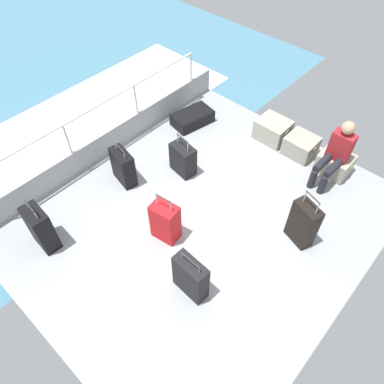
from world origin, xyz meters
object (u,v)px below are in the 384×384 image
(suitcase_2, at_px, (123,167))
(suitcase_4, at_px, (192,118))
(passenger_seated, at_px, (336,152))
(suitcase_6, at_px, (191,277))
(suitcase_1, at_px, (183,159))
(suitcase_0, at_px, (303,223))
(cargo_crate_2, at_px, (335,163))
(cargo_crate_0, at_px, (273,130))
(suitcase_5, at_px, (165,222))
(cargo_crate_1, at_px, (301,146))
(suitcase_3, at_px, (41,228))

(suitcase_2, distance_m, suitcase_4, 1.84)
(passenger_seated, distance_m, suitcase_6, 3.01)
(suitcase_1, bearing_deg, suitcase_0, 3.30)
(cargo_crate_2, bearing_deg, cargo_crate_0, 179.51)
(suitcase_0, relative_size, suitcase_5, 1.10)
(cargo_crate_2, bearing_deg, suitcase_5, -112.20)
(suitcase_5, bearing_deg, cargo_crate_1, 79.89)
(suitcase_2, bearing_deg, cargo_crate_1, 54.51)
(cargo_crate_1, bearing_deg, suitcase_3, -112.34)
(suitcase_0, height_order, suitcase_2, suitcase_0)
(suitcase_4, xyz_separation_m, suitcase_6, (2.27, -2.52, 0.20))
(cargo_crate_2, relative_size, suitcase_5, 0.65)
(suitcase_6, bearing_deg, cargo_crate_0, 106.14)
(cargo_crate_2, height_order, suitcase_2, suitcase_2)
(suitcase_2, xyz_separation_m, suitcase_5, (1.26, -0.32, 0.02))
(suitcase_5, bearing_deg, suitcase_4, 123.99)
(cargo_crate_2, xyz_separation_m, suitcase_3, (-2.28, -4.00, 0.18))
(cargo_crate_0, relative_size, suitcase_5, 0.70)
(suitcase_1, bearing_deg, passenger_seated, 39.13)
(suitcase_1, xyz_separation_m, suitcase_3, (-0.44, -2.33, 0.08))
(cargo_crate_0, bearing_deg, suitcase_4, -154.32)
(cargo_crate_1, height_order, suitcase_0, suitcase_0)
(cargo_crate_1, bearing_deg, suitcase_1, -125.70)
(suitcase_1, bearing_deg, cargo_crate_1, 54.30)
(cargo_crate_2, distance_m, suitcase_5, 3.00)
(suitcase_4, height_order, suitcase_5, suitcase_5)
(suitcase_3, height_order, suitcase_4, suitcase_3)
(cargo_crate_1, bearing_deg, suitcase_2, -125.49)
(cargo_crate_0, distance_m, suitcase_0, 2.19)
(cargo_crate_1, relative_size, suitcase_1, 0.74)
(cargo_crate_2, height_order, passenger_seated, passenger_seated)
(suitcase_0, xyz_separation_m, suitcase_6, (-0.60, -1.61, -0.05))
(suitcase_2, bearing_deg, passenger_seated, 43.68)
(passenger_seated, relative_size, suitcase_1, 1.45)
(suitcase_3, xyz_separation_m, suitcase_5, (1.15, 1.23, -0.03))
(cargo_crate_2, relative_size, suitcase_6, 0.75)
(passenger_seated, height_order, suitcase_5, passenger_seated)
(passenger_seated, height_order, suitcase_4, passenger_seated)
(suitcase_2, distance_m, suitcase_6, 2.20)
(cargo_crate_2, bearing_deg, suitcase_3, -119.69)
(cargo_crate_1, bearing_deg, suitcase_4, -161.80)
(cargo_crate_1, bearing_deg, passenger_seated, -15.34)
(suitcase_4, distance_m, suitcase_5, 2.59)
(cargo_crate_0, bearing_deg, suitcase_5, -88.11)
(suitcase_2, bearing_deg, suitcase_1, 54.97)
(cargo_crate_1, distance_m, suitcase_1, 2.06)
(cargo_crate_1, height_order, passenger_seated, passenger_seated)
(passenger_seated, xyz_separation_m, suitcase_0, (0.30, -1.37, -0.18))
(cargo_crate_1, distance_m, suitcase_0, 1.82)
(suitcase_3, relative_size, suitcase_6, 1.17)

